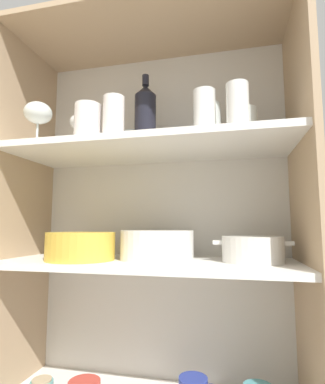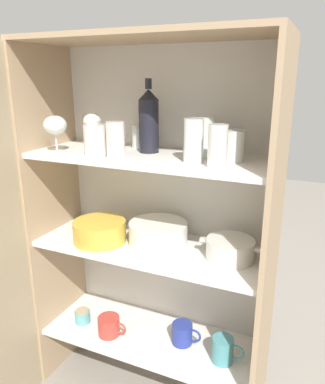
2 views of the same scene
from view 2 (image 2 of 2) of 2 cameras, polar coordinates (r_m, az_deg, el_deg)
The scene contains 24 objects.
cupboard_back_panel at distance 1.60m, azimuth 0.83°, elevation -4.51°, with size 0.92×0.02×1.41m, color silver.
cupboard_side_left at distance 1.69m, azimuth -15.86°, elevation -4.00°, with size 0.02×0.36×1.41m, color tan.
cupboard_side_right at distance 1.34m, azimuth 16.09°, elevation -9.74°, with size 0.02×0.36×1.41m, color tan.
cupboard_top_panel at distance 1.33m, azimuth -2.20°, elevation 22.60°, with size 0.92×0.36×0.02m, color tan.
shelf_board_lower at distance 1.69m, azimuth -1.72°, elevation -21.23°, with size 0.89×0.33×0.02m, color white.
shelf_board_middle at distance 1.47m, azimuth -1.86°, elevation -8.44°, with size 0.89×0.33×0.02m, color white.
shelf_board_upper at distance 1.36m, azimuth -2.01°, elevation 5.26°, with size 0.89×0.33×0.02m, color white.
tumbler_glass_0 at distance 1.16m, azimuth 8.40°, elevation 6.91°, with size 0.06×0.06×0.13m.
tumbler_glass_1 at distance 1.49m, azimuth -3.40°, elevation 8.47°, with size 0.07×0.07×0.09m.
tumbler_glass_2 at distance 1.23m, azimuth 4.75°, elevation 7.80°, with size 0.07×0.07×0.14m.
tumbler_glass_3 at distance 1.32m, azimuth 6.36°, elevation 8.35°, with size 0.08×0.08×0.14m.
tumbler_glass_4 at distance 1.29m, azimuth -7.16°, elevation 7.82°, with size 0.06×0.06×0.13m.
tumbler_glass_5 at distance 1.34m, azimuth -10.20°, elevation 7.71°, with size 0.08×0.08×0.11m.
tumbler_glass_6 at distance 1.26m, azimuth 10.67°, elevation 6.94°, with size 0.08×0.08×0.10m.
wine_glass_0 at distance 1.44m, azimuth -16.04°, elevation 9.60°, with size 0.09×0.09×0.14m.
wine_glass_1 at distance 1.49m, azimuth -10.64°, elevation 10.14°, with size 0.08×0.08×0.14m.
wine_bottle at distance 1.39m, azimuth -2.11°, elevation 10.80°, with size 0.07×0.07×0.26m.
plate_stack_white at distance 1.45m, azimuth -0.67°, elevation -6.39°, with size 0.23×0.23×0.09m.
mixing_bowl_large at distance 1.50m, azimuth -9.57°, elevation -5.80°, with size 0.21×0.21×0.08m.
casserole_dish at distance 1.37m, azimuth 10.27°, elevation -8.56°, with size 0.23×0.17×0.07m.
coffee_mug_primary at distance 1.68m, azimuth -8.11°, elevation -19.54°, with size 0.13×0.09×0.08m.
coffee_mug_extra_1 at distance 1.63m, azimuth 3.10°, elevation -20.72°, with size 0.12×0.08×0.09m.
coffee_mug_extra_2 at distance 1.56m, azimuth 9.23°, elevation -22.65°, with size 0.12×0.08×0.10m.
storage_jar at distance 1.78m, azimuth -12.09°, elevation -18.00°, with size 0.07×0.07×0.06m.
Camera 2 is at (0.58, -1.03, 1.30)m, focal length 35.00 mm.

